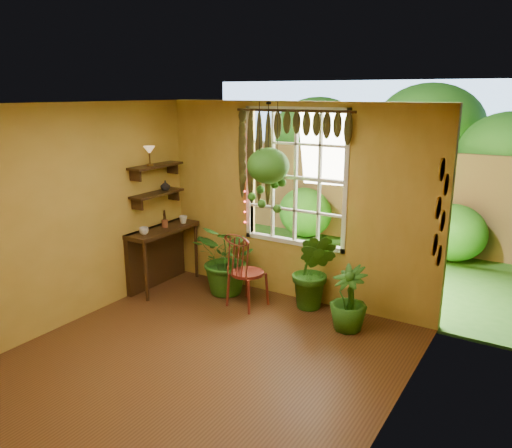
{
  "coord_description": "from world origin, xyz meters",
  "views": [
    {
      "loc": [
        3.03,
        -3.62,
        2.81
      ],
      "look_at": [
        0.07,
        1.15,
        1.32
      ],
      "focal_mm": 35.0,
      "sensor_mm": 36.0,
      "label": 1
    }
  ],
  "objects": [
    {
      "name": "hanging_basket",
      "position": [
        -0.18,
        1.85,
        1.86
      ],
      "size": [
        0.54,
        0.54,
        1.4
      ],
      "color": "black",
      "rests_on": "ceiling"
    },
    {
      "name": "backyard",
      "position": [
        0.24,
        6.87,
        1.28
      ],
      "size": [
        14.0,
        10.0,
        12.0
      ],
      "color": "#28631C",
      "rests_on": "ground"
    },
    {
      "name": "shelf_lower",
      "position": [
        -1.88,
        1.6,
        1.4
      ],
      "size": [
        0.25,
        0.9,
        0.04
      ],
      "primitive_type": "cube",
      "color": "#35220E",
      "rests_on": "wall_left"
    },
    {
      "name": "brush_jar",
      "position": [
        -1.8,
        1.65,
        1.03
      ],
      "size": [
        0.09,
        0.09,
        0.33
      ],
      "color": "brown",
      "rests_on": "counter_ledge"
    },
    {
      "name": "wall_left",
      "position": [
        -2.0,
        0.0,
        1.35
      ],
      "size": [
        0.0,
        4.5,
        4.5
      ],
      "primitive_type": "plane",
      "rotation": [
        1.57,
        0.0,
        1.57
      ],
      "color": "gold",
      "rests_on": "floor"
    },
    {
      "name": "windsor_chair",
      "position": [
        -0.38,
        1.62,
        0.35
      ],
      "size": [
        0.51,
        0.53,
        1.19
      ],
      "rotation": [
        0.0,
        0.0,
        -0.16
      ],
      "color": "maroon",
      "rests_on": "floor"
    },
    {
      "name": "shelf_upper",
      "position": [
        -1.88,
        1.6,
        1.8
      ],
      "size": [
        0.25,
        0.9,
        0.04
      ],
      "primitive_type": "cube",
      "color": "#35220E",
      "rests_on": "wall_left"
    },
    {
      "name": "string_lights",
      "position": [
        -0.76,
        2.19,
        1.75
      ],
      "size": [
        0.03,
        0.03,
        1.54
      ],
      "primitive_type": null,
      "color": "#FF2633",
      "rests_on": "window"
    },
    {
      "name": "wall_right",
      "position": [
        2.0,
        0.0,
        1.35
      ],
      "size": [
        0.0,
        4.5,
        4.5
      ],
      "primitive_type": "plane",
      "rotation": [
        1.57,
        0.0,
        -1.57
      ],
      "color": "gold",
      "rests_on": "floor"
    },
    {
      "name": "potted_plant_left",
      "position": [
        -0.82,
        1.86,
        0.52
      ],
      "size": [
        1.12,
        1.03,
        1.04
      ],
      "primitive_type": "imported",
      "rotation": [
        0.0,
        0.0,
        -0.26
      ],
      "color": "#174C14",
      "rests_on": "floor"
    },
    {
      "name": "floor",
      "position": [
        0.0,
        0.0,
        0.0
      ],
      "size": [
        4.5,
        4.5,
        0.0
      ],
      "primitive_type": "plane",
      "color": "brown",
      "rests_on": "ground"
    },
    {
      "name": "cup_b",
      "position": [
        -1.72,
        1.97,
        0.96
      ],
      "size": [
        0.14,
        0.14,
        0.11
      ],
      "primitive_type": "imported",
      "rotation": [
        0.0,
        0.0,
        -0.18
      ],
      "color": "beige",
      "rests_on": "counter_ledge"
    },
    {
      "name": "wall_back",
      "position": [
        0.0,
        2.25,
        1.35
      ],
      "size": [
        4.0,
        0.0,
        4.0
      ],
      "primitive_type": "plane",
      "rotation": [
        1.57,
        0.0,
        0.0
      ],
      "color": "gold",
      "rests_on": "floor"
    },
    {
      "name": "counter_ledge",
      "position": [
        -1.91,
        1.6,
        0.55
      ],
      "size": [
        0.4,
        1.2,
        0.9
      ],
      "color": "#35220E",
      "rests_on": "floor"
    },
    {
      "name": "shelf_vase",
      "position": [
        -1.87,
        1.77,
        1.49
      ],
      "size": [
        0.14,
        0.14,
        0.15
      ],
      "primitive_type": "imported",
      "rotation": [
        0.0,
        0.0,
        0.01
      ],
      "color": "#B2AD99",
      "rests_on": "shelf_lower"
    },
    {
      "name": "tiffany_lamp",
      "position": [
        -1.86,
        1.47,
        2.02
      ],
      "size": [
        0.16,
        0.16,
        0.27
      ],
      "color": "brown",
      "rests_on": "shelf_upper"
    },
    {
      "name": "valance_vine",
      "position": [
        -0.08,
        2.16,
        2.28
      ],
      "size": [
        1.7,
        0.12,
        1.1
      ],
      "color": "#35220E",
      "rests_on": "window"
    },
    {
      "name": "potted_plant_right",
      "position": [
        1.05,
        1.7,
        0.41
      ],
      "size": [
        0.6,
        0.6,
        0.81
      ],
      "primitive_type": "imported",
      "rotation": [
        0.0,
        0.0,
        -0.43
      ],
      "color": "#174C14",
      "rests_on": "floor"
    },
    {
      "name": "wall_plates",
      "position": [
        1.98,
        1.79,
        1.55
      ],
      "size": [
        0.04,
        0.32,
        1.1
      ],
      "primitive_type": null,
      "color": "#FFEBD0",
      "rests_on": "wall_right"
    },
    {
      "name": "cup_a",
      "position": [
        -1.78,
        1.2,
        0.95
      ],
      "size": [
        0.14,
        0.14,
        0.1
      ],
      "primitive_type": "imported",
      "rotation": [
        0.0,
        0.0,
        -0.09
      ],
      "color": "silver",
      "rests_on": "counter_ledge"
    },
    {
      "name": "ceiling",
      "position": [
        0.0,
        0.0,
        2.7
      ],
      "size": [
        4.5,
        4.5,
        0.0
      ],
      "primitive_type": "plane",
      "rotation": [
        3.14,
        0.0,
        0.0
      ],
      "color": "silver",
      "rests_on": "wall_back"
    },
    {
      "name": "potted_plant_mid",
      "position": [
        0.42,
        2.03,
        0.53
      ],
      "size": [
        0.6,
        0.49,
        1.06
      ],
      "primitive_type": "imported",
      "rotation": [
        0.0,
        0.0,
        0.02
      ],
      "color": "#174C14",
      "rests_on": "floor"
    },
    {
      "name": "window",
      "position": [
        0.0,
        2.28,
        1.7
      ],
      "size": [
        1.52,
        0.1,
        1.86
      ],
      "color": "white",
      "rests_on": "wall_back"
    }
  ]
}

